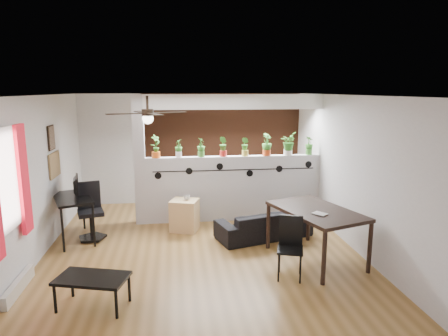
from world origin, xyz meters
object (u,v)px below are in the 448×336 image
(cube_shelf, at_px, (185,215))
(cup, at_px, (187,198))
(potted_plant_2, at_px, (201,147))
(ceiling_fan, at_px, (148,115))
(potted_plant_5, at_px, (267,144))
(computer_desk, at_px, (72,201))
(coffee_table, at_px, (92,280))
(sofa, at_px, (264,224))
(office_chair, at_px, (91,215))
(potted_plant_4, at_px, (245,146))
(potted_plant_3, at_px, (223,146))
(potted_plant_7, at_px, (309,145))
(dining_table, at_px, (316,215))
(folding_chair, at_px, (290,241))
(potted_plant_1, at_px, (179,148))
(potted_plant_6, at_px, (288,143))
(potted_plant_0, at_px, (156,146))

(cube_shelf, relative_size, cup, 5.13)
(potted_plant_2, distance_m, cup, 1.10)
(ceiling_fan, xyz_separation_m, potted_plant_5, (2.28, 1.80, -0.72))
(computer_desk, bearing_deg, coffee_table, -72.01)
(sofa, distance_m, computer_desk, 3.49)
(potted_plant_2, xyz_separation_m, coffee_table, (-1.59, -3.21, -1.19))
(coffee_table, bearing_deg, office_chair, 101.43)
(potted_plant_4, bearing_deg, cube_shelf, -156.76)
(potted_plant_3, relative_size, potted_plant_5, 0.90)
(potted_plant_2, distance_m, potted_plant_4, 0.90)
(potted_plant_7, bearing_deg, sofa, -137.42)
(potted_plant_7, xyz_separation_m, cube_shelf, (-2.63, -0.55, -1.25))
(cup, xyz_separation_m, office_chair, (-1.76, -0.24, -0.20))
(dining_table, height_order, folding_chair, folding_chair)
(potted_plant_1, height_order, potted_plant_6, potted_plant_6)
(potted_plant_1, bearing_deg, folding_chair, -59.61)
(ceiling_fan, height_order, computer_desk, ceiling_fan)
(potted_plant_6, distance_m, cube_shelf, 2.59)
(potted_plant_3, xyz_separation_m, office_chair, (-2.53, -0.78, -1.12))
(potted_plant_3, xyz_separation_m, folding_chair, (0.66, -2.66, -1.04))
(potted_plant_2, xyz_separation_m, potted_plant_7, (2.26, 0.00, -0.00))
(potted_plant_1, xyz_separation_m, folding_chair, (1.56, -2.66, -1.02))
(potted_plant_2, distance_m, sofa, 2.01)
(ceiling_fan, distance_m, office_chair, 2.42)
(potted_plant_2, distance_m, office_chair, 2.48)
(potted_plant_7, bearing_deg, dining_table, -105.31)
(potted_plant_6, bearing_deg, potted_plant_4, 180.00)
(potted_plant_7, relative_size, cube_shelf, 0.63)
(potted_plant_3, bearing_deg, office_chair, -162.81)
(potted_plant_4, distance_m, cup, 1.62)
(potted_plant_1, height_order, coffee_table, potted_plant_1)
(potted_plant_0, height_order, potted_plant_6, potted_plant_6)
(computer_desk, height_order, folding_chair, folding_chair)
(potted_plant_5, bearing_deg, coffee_table, -132.52)
(potted_plant_1, xyz_separation_m, potted_plant_4, (1.35, 0.00, 0.01))
(cube_shelf, bearing_deg, potted_plant_6, 31.92)
(potted_plant_3, relative_size, computer_desk, 0.33)
(potted_plant_2, distance_m, coffee_table, 3.77)
(cup, bearing_deg, potted_plant_3, 35.30)
(potted_plant_1, distance_m, coffee_table, 3.60)
(office_chair, bearing_deg, sofa, -5.55)
(dining_table, height_order, coffee_table, dining_table)
(potted_plant_4, bearing_deg, potted_plant_1, 180.00)
(potted_plant_7, bearing_deg, computer_desk, -170.32)
(sofa, height_order, cup, cup)
(potted_plant_5, height_order, coffee_table, potted_plant_5)
(cup, distance_m, coffee_table, 2.96)
(potted_plant_4, height_order, cup, potted_plant_4)
(potted_plant_7, distance_m, cube_shelf, 2.96)
(potted_plant_5, height_order, sofa, potted_plant_5)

